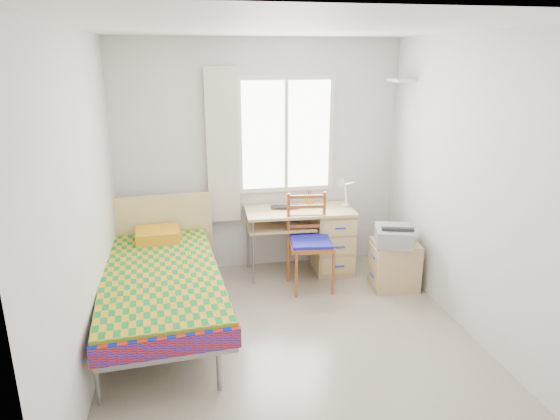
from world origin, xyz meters
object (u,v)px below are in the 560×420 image
object	(u,v)px
desk	(326,237)
chair	(310,236)
bed	(161,277)
cabinet	(394,265)
printer	(393,235)

from	to	relation	value
desk	chair	bearing A→B (deg)	-125.60
bed	cabinet	size ratio (longest dim) A/B	4.42
cabinet	chair	bearing A→B (deg)	173.45
printer	chair	bearing A→B (deg)	-178.23
chair	cabinet	bearing A→B (deg)	-6.71
bed	printer	bearing A→B (deg)	3.04
bed	printer	world-z (taller)	bed
desk	chair	distance (m)	0.50
bed	cabinet	distance (m)	2.45
desk	cabinet	xyz separation A→B (m)	(0.59, -0.58, -0.15)
printer	cabinet	bearing A→B (deg)	47.18
bed	desk	world-z (taller)	bed
chair	printer	size ratio (longest dim) A/B	2.00
cabinet	desk	bearing A→B (deg)	142.17
bed	cabinet	bearing A→B (deg)	3.52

